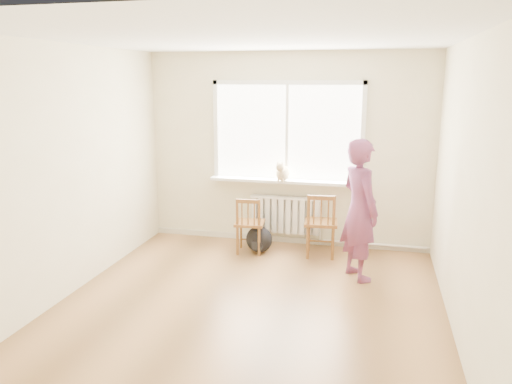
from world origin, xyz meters
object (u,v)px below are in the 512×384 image
Objects in this scene: chair_left at (249,225)px; backpack at (259,239)px; chair_right at (321,225)px; person at (360,210)px; cat at (282,172)px.

backpack is (0.12, 0.06, -0.21)m from chair_left.
chair_right reaches higher than backpack.
chair_right is 0.89m from person.
person is at bearing -33.82° from cat.
backpack is (-0.83, -0.02, -0.26)m from chair_right.
person reaches higher than chair_left.
chair_right is at bearing 179.51° from chair_left.
chair_left is 0.90× the size of chair_right.
backpack is (-0.25, -0.32, -0.89)m from cat.
person is 3.82× the size of cat.
cat is (0.38, 0.39, 0.68)m from chair_left.
backpack is at bearing 32.94° from person.
chair_left is 0.96m from chair_right.
person reaches higher than backpack.
chair_right is 2.38× the size of backpack.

